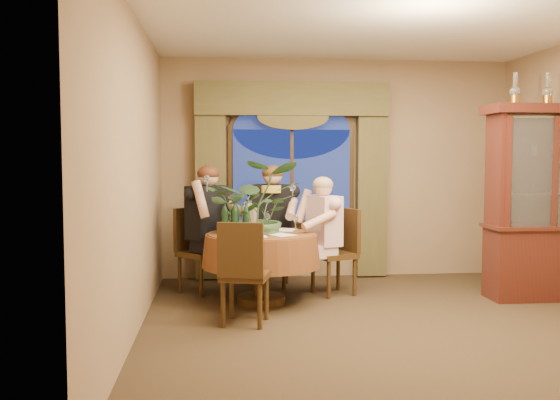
{
  "coord_description": "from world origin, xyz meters",
  "views": [
    {
      "loc": [
        -1.53,
        -5.48,
        1.56
      ],
      "look_at": [
        -0.89,
        1.06,
        1.1
      ],
      "focal_mm": 40.0,
      "sensor_mm": 36.0,
      "label": 1
    }
  ],
  "objects": [
    {
      "name": "chair_front_left",
      "position": [
        -1.29,
        0.25,
        0.48
      ],
      "size": [
        0.51,
        0.51,
        0.96
      ],
      "primitive_type": "cube",
      "rotation": [
        0.0,
        0.0,
        -0.25
      ],
      "color": "black",
      "rests_on": "floor"
    },
    {
      "name": "centerpiece_plant",
      "position": [
        -1.15,
        1.14,
        1.39
      ],
      "size": [
        1.02,
        1.14,
        0.89
      ],
      "primitive_type": "imported",
      "color": "#345631",
      "rests_on": "dining_table"
    },
    {
      "name": "window",
      "position": [
        -0.6,
        2.43,
        1.3
      ],
      "size": [
        1.62,
        0.1,
        1.32
      ],
      "primitive_type": null,
      "color": "navy",
      "rests_on": "wall_back"
    },
    {
      "name": "person_back",
      "position": [
        -1.66,
        1.61,
        0.73
      ],
      "size": [
        0.71,
        0.71,
        1.46
      ],
      "primitive_type": null,
      "rotation": [
        0.0,
        0.0,
        -2.34
      ],
      "color": "black",
      "rests_on": "floor"
    },
    {
      "name": "tasting_paper_1",
      "position": [
        -0.81,
        1.28,
        0.75
      ],
      "size": [
        0.29,
        0.35,
        0.0
      ],
      "primitive_type": "cube",
      "rotation": [
        0.0,
        0.0,
        -0.29
      ],
      "color": "white",
      "rests_on": "dining_table"
    },
    {
      "name": "swag_valance",
      "position": [
        -0.6,
        2.35,
        2.28
      ],
      "size": [
        2.45,
        0.16,
        0.42
      ],
      "primitive_type": null,
      "color": "#464021",
      "rests_on": "wall_back"
    },
    {
      "name": "wine_glass_person_back",
      "position": [
        -1.38,
        1.34,
        0.84
      ],
      "size": [
        0.07,
        0.07,
        0.18
      ],
      "primitive_type": null,
      "color": "silver",
      "rests_on": "dining_table"
    },
    {
      "name": "person_scarf",
      "position": [
        -0.89,
        1.9,
        0.73
      ],
      "size": [
        0.62,
        0.59,
        1.46
      ],
      "primitive_type": null,
      "rotation": [
        0.0,
        0.0,
        -3.37
      ],
      "color": "black",
      "rests_on": "floor"
    },
    {
      "name": "floor",
      "position": [
        0.0,
        0.0,
        0.0
      ],
      "size": [
        5.0,
        5.0,
        0.0
      ],
      "primitive_type": "plane",
      "color": "black",
      "rests_on": "ground"
    },
    {
      "name": "wine_bottle_3",
      "position": [
        -1.35,
        1.24,
        0.92
      ],
      "size": [
        0.07,
        0.07,
        0.33
      ],
      "primitive_type": "cylinder",
      "color": "black",
      "rests_on": "dining_table"
    },
    {
      "name": "wine_bottle_2",
      "position": [
        -1.47,
        1.02,
        0.92
      ],
      "size": [
        0.07,
        0.07,
        0.33
      ],
      "primitive_type": "cylinder",
      "color": "black",
      "rests_on": "dining_table"
    },
    {
      "name": "arched_transom",
      "position": [
        -0.6,
        2.43,
        2.08
      ],
      "size": [
        1.6,
        0.06,
        0.44
      ],
      "primitive_type": null,
      "color": "navy",
      "rests_on": "wall_back"
    },
    {
      "name": "tasting_paper_2",
      "position": [
        -1.17,
        0.81,
        0.75
      ],
      "size": [
        0.25,
        0.32,
        0.0
      ],
      "primitive_type": "cube",
      "rotation": [
        0.0,
        0.0,
        0.13
      ],
      "color": "white",
      "rests_on": "dining_table"
    },
    {
      "name": "tasting_paper_0",
      "position": [
        -0.9,
        0.88,
        0.75
      ],
      "size": [
        0.33,
        0.36,
        0.0
      ],
      "primitive_type": "cube",
      "rotation": [
        0.0,
        0.0,
        0.52
      ],
      "color": "white",
      "rests_on": "dining_table"
    },
    {
      "name": "oil_lamp_center",
      "position": [
        2.0,
        0.97,
        2.28
      ],
      "size": [
        0.11,
        0.11,
        0.34
      ],
      "primitive_type": null,
      "color": "#A5722D",
      "rests_on": "china_cabinet"
    },
    {
      "name": "person_pink",
      "position": [
        -0.36,
        1.34,
        0.67
      ],
      "size": [
        0.58,
        0.61,
        1.34
      ],
      "primitive_type": null,
      "rotation": [
        0.0,
        0.0,
        -4.34
      ],
      "color": "beige",
      "rests_on": "floor"
    },
    {
      "name": "ceiling",
      "position": [
        0.0,
        0.0,
        2.8
      ],
      "size": [
        5.0,
        5.0,
        0.0
      ],
      "primitive_type": "plane",
      "rotation": [
        3.14,
        0.0,
        0.0
      ],
      "color": "white",
      "rests_on": "wall_back"
    },
    {
      "name": "chair_back_right",
      "position": [
        -0.9,
        1.93,
        0.48
      ],
      "size": [
        0.5,
        0.5,
        0.96
      ],
      "primitive_type": "cube",
      "rotation": [
        0.0,
        0.0,
        -3.35
      ],
      "color": "black",
      "rests_on": "floor"
    },
    {
      "name": "wine_bottle_0",
      "position": [
        -1.24,
        1.01,
        0.92
      ],
      "size": [
        0.07,
        0.07,
        0.33
      ],
      "primitive_type": "cylinder",
      "color": "black",
      "rests_on": "dining_table"
    },
    {
      "name": "wine_glass_person_scarf",
      "position": [
        -0.99,
        1.46,
        0.84
      ],
      "size": [
        0.07,
        0.07,
        0.18
      ],
      "primitive_type": null,
      "color": "silver",
      "rests_on": "dining_table"
    },
    {
      "name": "dining_table",
      "position": [
        -1.09,
        1.06,
        0.38
      ],
      "size": [
        1.46,
        1.46,
        0.75
      ],
      "primitive_type": "cylinder",
      "rotation": [
        0.0,
        0.0,
        0.18
      ],
      "color": "maroon",
      "rests_on": "floor"
    },
    {
      "name": "chair_right",
      "position": [
        -0.24,
        1.39,
        0.48
      ],
      "size": [
        0.55,
        0.55,
        0.96
      ],
      "primitive_type": "cube",
      "rotation": [
        0.0,
        0.0,
        -4.33
      ],
      "color": "black",
      "rests_on": "floor"
    },
    {
      "name": "wine_bottle_4",
      "position": [
        -1.37,
        1.02,
        0.92
      ],
      "size": [
        0.07,
        0.07,
        0.33
      ],
      "primitive_type": "cylinder",
      "color": "black",
      "rests_on": "dining_table"
    },
    {
      "name": "olive_bowl",
      "position": [
        -1.07,
        1.02,
        0.77
      ],
      "size": [
        0.14,
        0.14,
        0.04
      ],
      "primitive_type": "imported",
      "color": "#4E5E2F",
      "rests_on": "dining_table"
    },
    {
      "name": "stoneware_vase",
      "position": [
        -1.17,
        1.16,
        0.88
      ],
      "size": [
        0.14,
        0.14,
        0.26
      ],
      "primitive_type": null,
      "color": "tan",
      "rests_on": "dining_table"
    },
    {
      "name": "drapery_right",
      "position": [
        0.43,
        2.38,
        1.18
      ],
      "size": [
        0.38,
        0.14,
        2.32
      ],
      "primitive_type": "cube",
      "color": "#464021",
      "rests_on": "floor"
    },
    {
      "name": "wall_back",
      "position": [
        0.0,
        2.5,
        1.4
      ],
      "size": [
        4.5,
        0.0,
        4.5
      ],
      "primitive_type": "plane",
      "rotation": [
        1.57,
        0.0,
        0.0
      ],
      "color": "#84674A",
      "rests_on": "ground"
    },
    {
      "name": "wine_bottle_1",
      "position": [
        -1.25,
        1.09,
        0.92
      ],
      "size": [
        0.07,
        0.07,
        0.33
      ],
      "primitive_type": "cylinder",
      "color": "tan",
      "rests_on": "dining_table"
    },
    {
      "name": "oil_lamp_left",
      "position": [
        1.63,
        0.97,
        2.28
      ],
      "size": [
        0.11,
        0.11,
        0.34
      ],
      "primitive_type": null,
      "color": "#A5722D",
      "rests_on": "china_cabinet"
    },
    {
      "name": "cheese_platter",
      "position": [
        -1.28,
        0.71,
        0.76
      ],
      "size": [
        0.34,
        0.34,
        0.02
      ],
      "primitive_type": "cylinder",
      "color": "black",
      "rests_on": "dining_table"
    },
    {
      "name": "wine_glass_person_pink",
      "position": [
        -0.7,
        1.21,
        0.84
      ],
      "size": [
        0.07,
        0.07,
        0.18
      ],
      "primitive_type": null,
      "color": "silver",
      "rests_on": "dining_table"
    },
    {
      "name": "chair_back",
      "position": [
        -1.74,
        1.65,
        0.48
      ],
      "size": [
        0.59,
        0.59,
        0.96
      ],
      "primitive_type": "cube",
      "rotation": [
        0.0,
        0.0,
        -2.31
      ],
      "color": "black",
      "rests_on": "floor"
    },
    {
      "name": "drapery_left",
      "position": [
        -1.63,
        2.38,
        1.18
      ],
      "size": [
        0.38,
        0.14,
        2.32
      ],
      "primitive_type": "cube",
      "color": "#464021",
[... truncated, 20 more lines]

